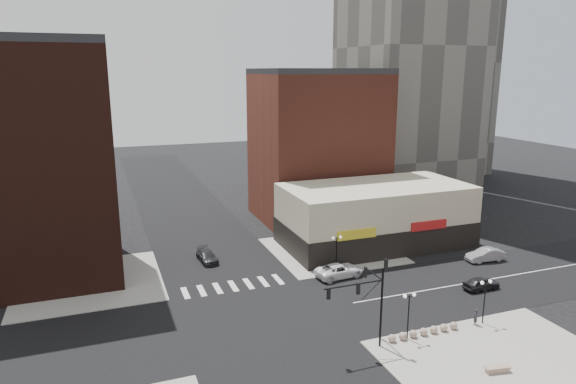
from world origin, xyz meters
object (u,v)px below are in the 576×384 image
street_lamp_ne (337,244)px  white_suv (339,270)px  stone_bench (497,369)px  street_lamp_se_b (485,291)px  traffic_signal (369,292)px  dark_sedan_east (481,283)px  dark_sedan_north (207,256)px  pedestrian (475,317)px  silver_sedan (485,255)px  street_lamp_se_a (409,305)px

street_lamp_ne → white_suv: street_lamp_ne is taller
street_lamp_ne → stone_bench: bearing=-83.4°
street_lamp_se_b → street_lamp_ne: size_ratio=1.00×
traffic_signal → dark_sedan_east: 18.48m
dark_sedan_north → pedestrian: size_ratio=3.05×
silver_sedan → dark_sedan_north: (-31.56, 11.71, -0.11)m
street_lamp_ne → stone_bench: 23.01m
street_lamp_se_a → stone_bench: size_ratio=2.04×
street_lamp_se_a → street_lamp_se_b: same height
traffic_signal → silver_sedan: traffic_signal is taller
dark_sedan_east → pedestrian: size_ratio=2.66×
pedestrian → street_lamp_se_b: bearing=151.4°
street_lamp_se_b → silver_sedan: bearing=48.2°
silver_sedan → dark_sedan_north: bearing=-106.4°
street_lamp_se_a → street_lamp_se_b: (8.00, 0.00, 0.00)m
dark_sedan_north → stone_bench: 34.90m
traffic_signal → white_suv: 15.57m
dark_sedan_east → silver_sedan: 9.01m
white_suv → dark_sedan_north: size_ratio=1.19×
white_suv → pedestrian: bearing=-161.8°
traffic_signal → street_lamp_se_a: size_ratio=1.87×
silver_sedan → stone_bench: (-15.75, -19.40, -0.41)m
street_lamp_se_b → stone_bench: street_lamp_se_b is taller
white_suv → silver_sedan: silver_sedan is taller
street_lamp_se_a → silver_sedan: bearing=33.3°
dark_sedan_north → stone_bench: size_ratio=2.27×
street_lamp_se_b → dark_sedan_north: bearing=129.5°
street_lamp_se_b → dark_sedan_east: 8.49m
street_lamp_ne → stone_bench: (2.64, -22.67, -2.93)m
traffic_signal → dark_sedan_east: traffic_signal is taller
traffic_signal → street_lamp_se_a: (3.76, -0.17, -1.67)m
traffic_signal → pedestrian: traffic_signal is taller
street_lamp_ne → pedestrian: size_ratio=2.75×
stone_bench → dark_sedan_north: bearing=127.0°
dark_sedan_north → white_suv: bearing=-41.9°
street_lamp_ne → street_lamp_se_a: bearing=-93.6°
dark_sedan_north → pedestrian: (19.32, -24.44, 0.21)m
traffic_signal → dark_sedan_north: size_ratio=1.68×
dark_sedan_east → pedestrian: 8.66m
street_lamp_se_a → street_lamp_ne: (1.00, 16.00, 0.00)m
street_lamp_ne → silver_sedan: (18.39, -3.27, -2.51)m
street_lamp_ne → dark_sedan_north: 15.87m
silver_sedan → dark_sedan_north: 33.66m
street_lamp_se_a → pedestrian: 7.54m
street_lamp_se_a → pedestrian: street_lamp_se_a is taller
street_lamp_se_a → silver_sedan: street_lamp_se_a is taller
pedestrian → stone_bench: bearing=33.7°
traffic_signal → dark_sedan_north: 26.05m
traffic_signal → pedestrian: (10.90, -0.17, -4.09)m
stone_bench → pedestrian: bearing=72.3°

